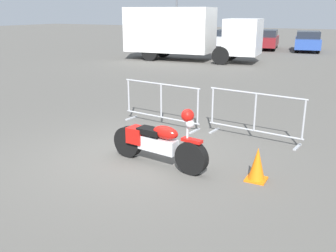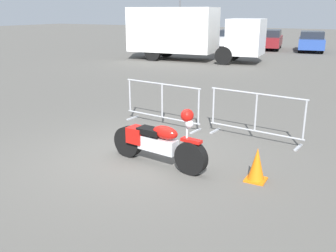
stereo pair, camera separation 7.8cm
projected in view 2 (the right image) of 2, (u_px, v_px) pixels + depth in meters
ground_plane at (135, 157)px, 7.43m from camera, size 120.00×120.00×0.00m
motorcycle at (158, 142)px, 6.95m from camera, size 2.09×0.45×1.18m
crowd_barrier_near at (162, 104)px, 9.38m from camera, size 2.22×0.68×1.07m
crowd_barrier_far at (256, 116)px, 8.30m from camera, size 2.22×0.68×1.07m
box_truck at (187, 32)px, 21.50m from camera, size 7.87×2.91×2.98m
parked_car_red at (196, 36)px, 30.88m from camera, size 2.45×4.62×1.49m
parked_car_silver at (231, 38)px, 29.51m from camera, size 2.25×4.25×1.37m
parked_car_maroon at (269, 39)px, 28.06m from camera, size 2.36×4.45×1.44m
parked_car_blue at (311, 41)px, 26.62m from camera, size 2.31×4.35×1.41m
pedestrian at (233, 39)px, 25.87m from camera, size 0.38×0.38×1.69m
traffic_cone at (257, 165)px, 6.32m from camera, size 0.34×0.34×0.59m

